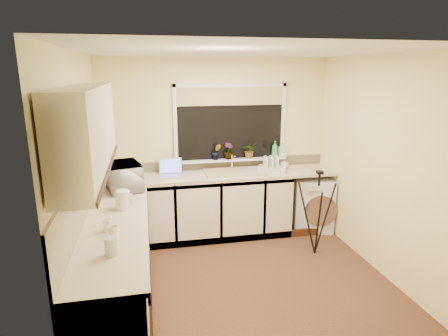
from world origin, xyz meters
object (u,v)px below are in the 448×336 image
(kettle, at_px, (123,200))
(laptop, at_px, (171,171))
(plant_b, at_px, (217,152))
(cup_left, at_px, (113,231))
(tripod, at_px, (317,213))
(microwave, at_px, (124,176))
(dish_rack, at_px, (272,169))
(cup_back, at_px, (284,165))
(plant_d, at_px, (250,150))
(soap_bottle_green, at_px, (275,149))
(soap_bottle_clear, at_px, (283,149))
(steel_jar, at_px, (107,225))
(washing_machine, at_px, (312,203))
(glass_jug, at_px, (111,246))
(plant_c, at_px, (229,151))

(kettle, bearing_deg, laptop, 64.33)
(plant_b, height_order, cup_left, plant_b)
(tripod, height_order, cup_left, tripod)
(laptop, relative_size, microwave, 0.58)
(dish_rack, xyz_separation_m, cup_back, (0.23, 0.12, 0.02))
(plant_d, bearing_deg, tripod, -59.95)
(cup_back, bearing_deg, soap_bottle_green, 130.65)
(laptop, relative_size, cup_left, 3.53)
(kettle, height_order, tripod, tripod)
(dish_rack, xyz_separation_m, cup_left, (-2.02, -1.75, 0.01))
(microwave, bearing_deg, soap_bottle_clear, -88.69)
(dish_rack, distance_m, steel_jar, 2.65)
(washing_machine, distance_m, dish_rack, 0.83)
(washing_machine, xyz_separation_m, laptop, (-2.04, 0.08, 0.57))
(washing_machine, relative_size, glass_jug, 5.35)
(tripod, distance_m, plant_d, 1.34)
(steel_jar, bearing_deg, washing_machine, 30.99)
(washing_machine, distance_m, soap_bottle_clear, 0.90)
(laptop, height_order, tripod, laptop)
(laptop, bearing_deg, plant_c, 14.76)
(steel_jar, relative_size, plant_d, 0.50)
(washing_machine, bearing_deg, soap_bottle_green, 168.28)
(microwave, bearing_deg, soap_bottle_green, -87.63)
(kettle, bearing_deg, plant_c, 43.95)
(plant_c, height_order, soap_bottle_clear, plant_c)
(kettle, distance_m, steel_jar, 0.54)
(kettle, xyz_separation_m, dish_rack, (1.97, 1.12, -0.07))
(steel_jar, relative_size, soap_bottle_green, 0.49)
(cup_back, distance_m, cup_left, 2.93)
(microwave, bearing_deg, kettle, 166.58)
(washing_machine, distance_m, microwave, 2.73)
(tripod, bearing_deg, steel_jar, -173.08)
(laptop, relative_size, kettle, 1.70)
(washing_machine, height_order, laptop, laptop)
(laptop, distance_m, kettle, 1.31)
(washing_machine, relative_size, laptop, 2.41)
(laptop, height_order, cup_back, laptop)
(glass_jug, height_order, plant_d, plant_d)
(plant_c, bearing_deg, laptop, -168.47)
(cup_back, bearing_deg, kettle, -150.70)
(microwave, relative_size, soap_bottle_clear, 2.69)
(glass_jug, bearing_deg, kettle, 87.72)
(soap_bottle_green, bearing_deg, soap_bottle_clear, -4.26)
(plant_c, bearing_deg, kettle, -136.05)
(plant_d, bearing_deg, plant_c, -178.30)
(steel_jar, bearing_deg, microwave, 85.74)
(kettle, distance_m, plant_c, 1.95)
(tripod, height_order, steel_jar, tripod)
(cup_back, relative_size, cup_left, 1.31)
(dish_rack, relative_size, cup_left, 4.21)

